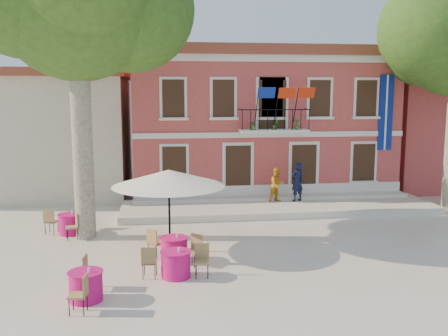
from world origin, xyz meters
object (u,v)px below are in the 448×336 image
Objects in this scene: cafe_table_1 at (176,263)px; patio_umbrella at (169,178)px; pedestrian_navy at (297,182)px; cafe_table_0 at (174,248)px; cafe_table_3 at (70,223)px; pedestrian_orange at (277,185)px; cafe_table_2 at (86,285)px.

patio_umbrella is at bearing 92.86° from cafe_table_1.
cafe_table_0 is (-5.85, -6.77, -0.78)m from pedestrian_navy.
cafe_table_0 is 0.88× the size of cafe_table_1.
cafe_table_3 is (-9.63, -3.22, -0.77)m from pedestrian_navy.
pedestrian_navy reaches higher than cafe_table_1.
patio_umbrella is 2.07× the size of pedestrian_navy.
pedestrian_orange is 0.87× the size of cafe_table_3.
cafe_table_3 is at bearing 174.60° from pedestrian_orange.
cafe_table_0 is (-4.90, -6.74, -0.67)m from pedestrian_orange.
patio_umbrella is at bearing -156.63° from pedestrian_orange.
cafe_table_1 is at bearing -146.54° from pedestrian_orange.
cafe_table_1 and cafe_table_3 have the same top height.
cafe_table_2 is at bearing -152.78° from pedestrian_orange.
cafe_table_0 and cafe_table_2 have the same top height.
cafe_table_1 is at bearing -87.14° from patio_umbrella.
cafe_table_0 is at bearing -43.26° from cafe_table_3.
patio_umbrella is 4.92m from cafe_table_3.
cafe_table_2 is (-7.21, -9.49, -0.67)m from pedestrian_orange.
cafe_table_2 is at bearing -149.86° from cafe_table_1.
cafe_table_0 is at bearing -83.57° from patio_umbrella.
pedestrian_orange reaches higher than cafe_table_2.
cafe_table_2 is at bearing -76.97° from cafe_table_3.
cafe_table_0 is 0.89× the size of cafe_table_2.
pedestrian_navy is at bearing 44.13° from patio_umbrella.
cafe_table_1 is at bearing 30.14° from cafe_table_2.
pedestrian_navy reaches higher than cafe_table_3.
cafe_table_0 is at bearing -151.58° from pedestrian_orange.
patio_umbrella is at bearing 96.43° from cafe_table_0.
pedestrian_orange reaches higher than cafe_table_0.
pedestrian_navy is at bearing 18.50° from cafe_table_3.
patio_umbrella is 2.36× the size of pedestrian_orange.
cafe_table_2 and cafe_table_3 have the same top height.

